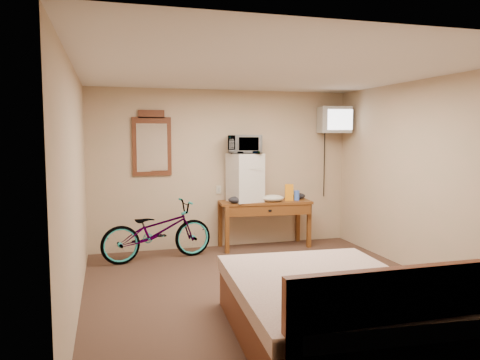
{
  "coord_description": "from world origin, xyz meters",
  "views": [
    {
      "loc": [
        -1.79,
        -4.95,
        1.8
      ],
      "look_at": [
        -0.16,
        0.78,
        1.22
      ],
      "focal_mm": 35.0,
      "sensor_mm": 36.0,
      "label": 1
    }
  ],
  "objects_px": {
    "blue_cup": "(297,195)",
    "bed": "(328,308)",
    "microwave": "(245,144)",
    "mini_fridge": "(245,178)",
    "crt_television": "(334,120)",
    "bicycle": "(157,231)",
    "wall_mirror": "(152,144)",
    "desk": "(265,208)"
  },
  "relations": [
    {
      "from": "wall_mirror",
      "to": "microwave",
      "type": "bearing_deg",
      "value": -9.39
    },
    {
      "from": "crt_television",
      "to": "wall_mirror",
      "type": "bearing_deg",
      "value": 175.08
    },
    {
      "from": "wall_mirror",
      "to": "bicycle",
      "type": "xyz_separation_m",
      "value": [
        0.0,
        -0.56,
        -1.23
      ]
    },
    {
      "from": "mini_fridge",
      "to": "wall_mirror",
      "type": "xyz_separation_m",
      "value": [
        -1.41,
        0.23,
        0.53
      ]
    },
    {
      "from": "microwave",
      "to": "bicycle",
      "type": "height_order",
      "value": "microwave"
    },
    {
      "from": "mini_fridge",
      "to": "blue_cup",
      "type": "distance_m",
      "value": 0.89
    },
    {
      "from": "blue_cup",
      "to": "bed",
      "type": "height_order",
      "value": "blue_cup"
    },
    {
      "from": "mini_fridge",
      "to": "crt_television",
      "type": "relative_size",
      "value": 1.21
    },
    {
      "from": "mini_fridge",
      "to": "wall_mirror",
      "type": "bearing_deg",
      "value": 170.6
    },
    {
      "from": "desk",
      "to": "bicycle",
      "type": "distance_m",
      "value": 1.77
    },
    {
      "from": "microwave",
      "to": "bed",
      "type": "xyz_separation_m",
      "value": [
        -0.26,
        -3.41,
        -1.36
      ]
    },
    {
      "from": "mini_fridge",
      "to": "crt_television",
      "type": "distance_m",
      "value": 1.76
    },
    {
      "from": "bicycle",
      "to": "blue_cup",
      "type": "bearing_deg",
      "value": -94.79
    },
    {
      "from": "microwave",
      "to": "blue_cup",
      "type": "bearing_deg",
      "value": 9.65
    },
    {
      "from": "blue_cup",
      "to": "bicycle",
      "type": "xyz_separation_m",
      "value": [
        -2.24,
        -0.23,
        -0.41
      ]
    },
    {
      "from": "crt_television",
      "to": "bed",
      "type": "height_order",
      "value": "crt_television"
    },
    {
      "from": "blue_cup",
      "to": "desk",
      "type": "bearing_deg",
      "value": 173.66
    },
    {
      "from": "microwave",
      "to": "blue_cup",
      "type": "distance_m",
      "value": 1.17
    },
    {
      "from": "mini_fridge",
      "to": "crt_television",
      "type": "xyz_separation_m",
      "value": [
        1.51,
        -0.02,
        0.91
      ]
    },
    {
      "from": "blue_cup",
      "to": "bed",
      "type": "bearing_deg",
      "value": -108.24
    },
    {
      "from": "desk",
      "to": "bicycle",
      "type": "bearing_deg",
      "value": -170.74
    },
    {
      "from": "crt_television",
      "to": "bed",
      "type": "relative_size",
      "value": 0.29
    },
    {
      "from": "desk",
      "to": "crt_television",
      "type": "distance_m",
      "value": 1.83
    },
    {
      "from": "desk",
      "to": "crt_television",
      "type": "xyz_separation_m",
      "value": [
        1.19,
        0.02,
        1.4
      ]
    },
    {
      "from": "wall_mirror",
      "to": "desk",
      "type": "bearing_deg",
      "value": -9.01
    },
    {
      "from": "blue_cup",
      "to": "bed",
      "type": "xyz_separation_m",
      "value": [
        -1.09,
        -3.31,
        -0.54
      ]
    },
    {
      "from": "desk",
      "to": "mini_fridge",
      "type": "bearing_deg",
      "value": 172.69
    },
    {
      "from": "microwave",
      "to": "wall_mirror",
      "type": "bearing_deg",
      "value": -173.01
    },
    {
      "from": "crt_television",
      "to": "wall_mirror",
      "type": "relative_size",
      "value": 0.63
    },
    {
      "from": "blue_cup",
      "to": "microwave",
      "type": "bearing_deg",
      "value": 173.27
    },
    {
      "from": "desk",
      "to": "bicycle",
      "type": "height_order",
      "value": "bicycle"
    },
    {
      "from": "wall_mirror",
      "to": "bicycle",
      "type": "distance_m",
      "value": 1.35
    },
    {
      "from": "microwave",
      "to": "mini_fridge",
      "type": "bearing_deg",
      "value": -107.3
    },
    {
      "from": "desk",
      "to": "microwave",
      "type": "bearing_deg",
      "value": 172.66
    },
    {
      "from": "crt_television",
      "to": "microwave",
      "type": "bearing_deg",
      "value": 179.32
    },
    {
      "from": "crt_television",
      "to": "bicycle",
      "type": "distance_m",
      "value": 3.35
    },
    {
      "from": "blue_cup",
      "to": "bicycle",
      "type": "distance_m",
      "value": 2.29
    },
    {
      "from": "mini_fridge",
      "to": "wall_mirror",
      "type": "distance_m",
      "value": 1.53
    },
    {
      "from": "desk",
      "to": "wall_mirror",
      "type": "bearing_deg",
      "value": 170.99
    },
    {
      "from": "blue_cup",
      "to": "wall_mirror",
      "type": "height_order",
      "value": "wall_mirror"
    },
    {
      "from": "bicycle",
      "to": "crt_television",
      "type": "bearing_deg",
      "value": -94.55
    },
    {
      "from": "crt_television",
      "to": "wall_mirror",
      "type": "xyz_separation_m",
      "value": [
        -2.92,
        0.25,
        -0.38
      ]
    }
  ]
}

